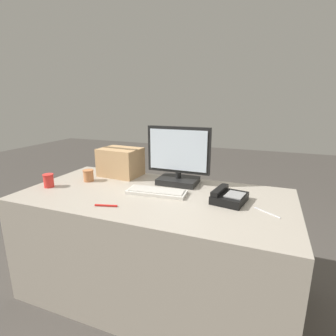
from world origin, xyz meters
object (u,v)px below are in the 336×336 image
paper_cup_right (88,175)px  spoon (263,211)px  paper_cup_left (49,181)px  cardboard_box (121,162)px  pen_marker (106,205)px  monitor (178,161)px  keyboard (157,192)px  desk_phone (228,197)px

paper_cup_right → spoon: (1.29, -0.11, -0.04)m
paper_cup_left → cardboard_box: bearing=54.0°
spoon → pen_marker: (-0.88, -0.27, 0.00)m
monitor → cardboard_box: (-0.52, 0.04, -0.06)m
paper_cup_right → pen_marker: (0.41, -0.38, -0.04)m
keyboard → pen_marker: bearing=-126.6°
monitor → pen_marker: size_ratio=3.50×
monitor → cardboard_box: monitor is taller
monitor → cardboard_box: 0.52m
spoon → paper_cup_right: bearing=30.9°
spoon → pen_marker: pen_marker is taller
desk_phone → paper_cup_left: 1.27m
desk_phone → paper_cup_left: size_ratio=2.56×
monitor → keyboard: size_ratio=1.15×
desk_phone → paper_cup_left: (-1.26, -0.19, 0.02)m
desk_phone → cardboard_box: bearing=174.1°
desk_phone → paper_cup_left: paper_cup_left is taller
monitor → pen_marker: (-0.26, -0.57, -0.17)m
desk_phone → spoon: desk_phone is taller
monitor → desk_phone: size_ratio=1.93×
paper_cup_right → spoon: size_ratio=0.60×
paper_cup_left → pen_marker: (0.59, -0.15, -0.04)m
keyboard → spoon: size_ratio=2.77×
paper_cup_right → paper_cup_left: bearing=-129.0°
keyboard → cardboard_box: bearing=142.2°
monitor → paper_cup_left: monitor is taller
paper_cup_right → spoon: paper_cup_right is taller
paper_cup_left → paper_cup_right: 0.28m
pen_marker → paper_cup_left: bearing=150.5°
paper_cup_right → cardboard_box: 0.29m
spoon → cardboard_box: (-1.14, 0.34, 0.11)m
keyboard → cardboard_box: size_ratio=1.20×
keyboard → spoon: 0.68m
pen_marker → cardboard_box: bearing=98.4°
keyboard → spoon: (0.68, -0.04, -0.01)m
spoon → cardboard_box: cardboard_box is taller
monitor → pen_marker: monitor is taller
spoon → paper_cup_left: bearing=40.0°
keyboard → cardboard_box: (-0.46, 0.30, 0.10)m
monitor → spoon: size_ratio=3.20×
keyboard → paper_cup_right: 0.61m
keyboard → paper_cup_left: size_ratio=4.29×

